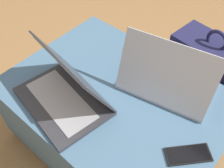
{
  "coord_description": "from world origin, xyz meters",
  "views": [
    {
      "loc": [
        0.43,
        -0.51,
        1.21
      ],
      "look_at": [
        0.0,
        -0.03,
        0.47
      ],
      "focal_mm": 42.0,
      "sensor_mm": 36.0,
      "label": 1
    }
  ],
  "objects": [
    {
      "name": "laptop_near",
      "position": [
        -0.12,
        -0.15,
        0.44
      ],
      "size": [
        0.39,
        0.31,
        0.24
      ],
      "rotation": [
        0.0,
        0.0,
        -0.17
      ],
      "color": "#333338",
      "rests_on": "ottoman"
    },
    {
      "name": "laptop_far",
      "position": [
        0.13,
        0.15,
        0.44
      ],
      "size": [
        0.4,
        0.32,
        0.25
      ],
      "rotation": [
        0.0,
        0.0,
        3.35
      ],
      "color": "silver",
      "rests_on": "ottoman"
    },
    {
      "name": "ottoman",
      "position": [
        0.0,
        0.0,
        0.2
      ],
      "size": [
        0.88,
        0.65,
        0.39
      ],
      "color": "#2A3D4E",
      "rests_on": "ground_plane"
    },
    {
      "name": "backpack",
      "position": [
        0.18,
        0.47,
        0.21
      ],
      "size": [
        0.38,
        0.26,
        0.52
      ],
      "rotation": [
        0.0,
        0.0,
        3.03
      ],
      "color": "#23234C",
      "rests_on": "ground_plane"
    },
    {
      "name": "cell_phone",
      "position": [
        0.36,
        -0.04,
        0.39
      ],
      "size": [
        0.15,
        0.16,
        0.01
      ],
      "rotation": [
        0.0,
        0.0,
        2.41
      ],
      "color": "black",
      "rests_on": "ottoman"
    },
    {
      "name": "ground_plane",
      "position": [
        0.0,
        0.0,
        0.0
      ],
      "size": [
        14.0,
        14.0,
        0.0
      ],
      "primitive_type": "plane",
      "color": "#9E7042"
    }
  ]
}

